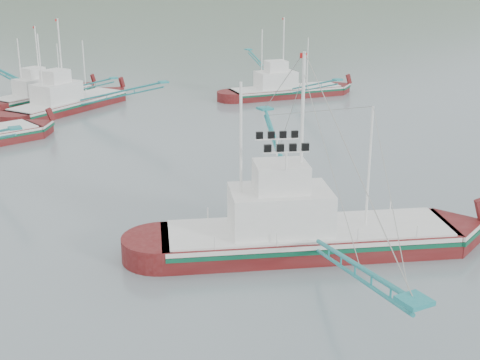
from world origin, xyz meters
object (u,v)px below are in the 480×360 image
bg_boat_far (43,85)px  bg_boat_right (285,84)px  main_boat (307,211)px  bg_boat_extra (66,90)px

bg_boat_far → bg_boat_right: 28.85m
main_boat → bg_boat_far: size_ratio=1.35×
bg_boat_right → bg_boat_extra: 25.81m
main_boat → bg_boat_extra: 43.69m
bg_boat_right → bg_boat_extra: size_ratio=1.02×
main_boat → bg_boat_right: size_ratio=1.18×
bg_boat_far → bg_boat_extra: bearing=-107.8°
main_boat → bg_boat_right: bearing=80.3°
main_boat → bg_boat_far: (-3.54, 50.26, -0.55)m
main_boat → bg_boat_right: main_boat is taller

